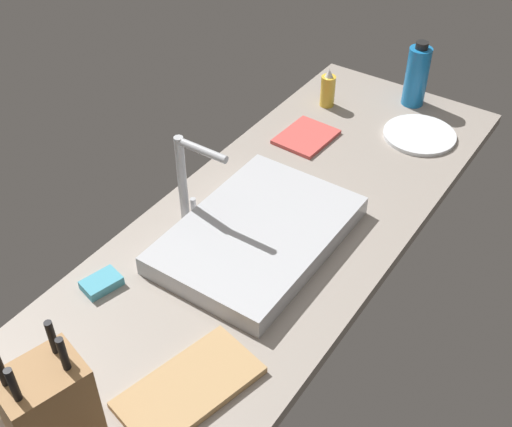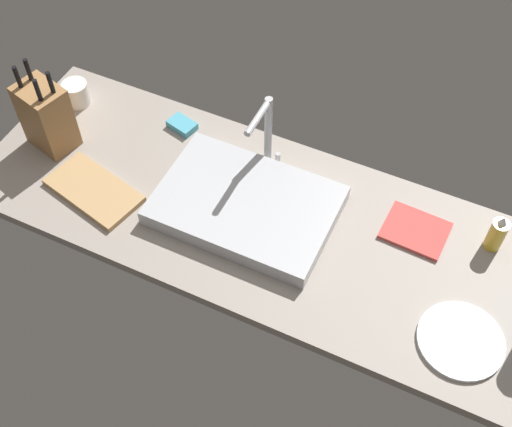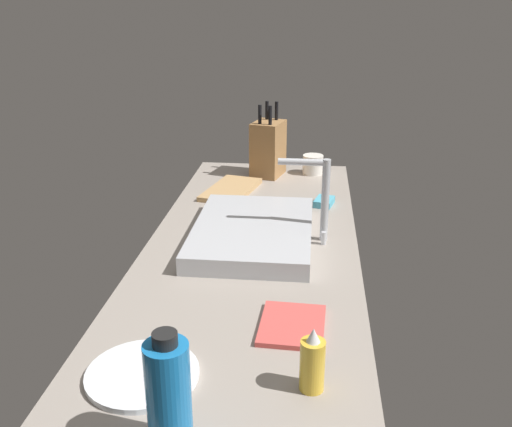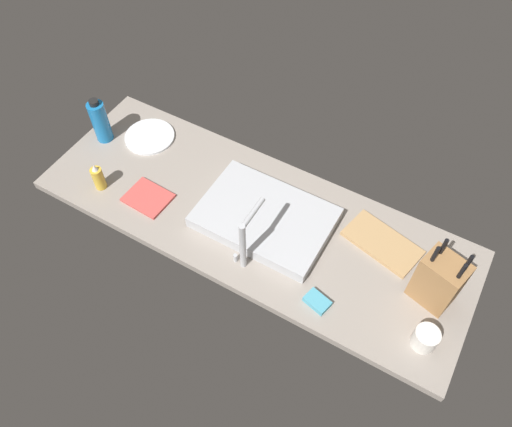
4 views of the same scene
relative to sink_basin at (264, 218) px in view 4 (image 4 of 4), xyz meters
The scene contains 11 objects.
countertop_slab 7.28cm from the sink_basin, ahead, with size 179.47×63.76×3.50cm, color gray.
sink_basin is the anchor object (origin of this frame).
faucet 23.26cm from the sink_basin, 97.95° to the left, with size 5.50×15.57×25.62cm.
knife_block 68.55cm from the sink_basin, behind, with size 17.05×14.56×29.90cm.
cutting_board 46.88cm from the sink_basin, 162.92° to the right, with size 29.42×15.29×1.80cm, color tan.
soap_bottle 71.33cm from the sink_basin, 14.99° to the left, with size 4.83×4.83×13.38cm.
water_bottle 86.59cm from the sink_basin, ahead, with size 7.43×7.43×22.05cm.
dinner_plate 70.31cm from the sink_basin, 12.28° to the right, with size 22.58×22.58×1.20cm, color white.
dish_towel 49.74cm from the sink_basin, 16.14° to the left, with size 18.10×14.53×1.20cm, color #CC4C47.
coffee_mug 73.66cm from the sink_basin, 166.61° to the left, with size 8.55×8.55×7.99cm, color silver.
dish_sponge 40.22cm from the sink_basin, 147.51° to the left, with size 9.00×6.00×2.40cm, color #4CA3BC.
Camera 4 is at (-60.75, 102.22, 167.68)cm, focal length 35.10 mm.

